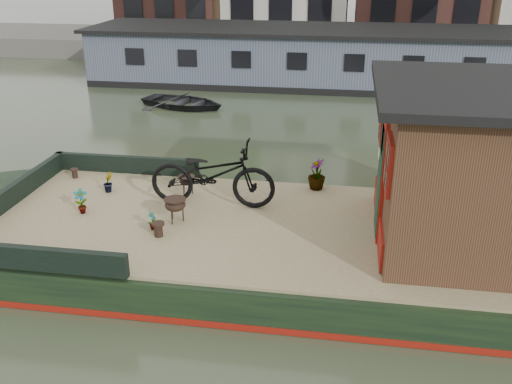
# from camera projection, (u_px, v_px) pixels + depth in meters

# --- Properties ---
(ground) EXTENTS (120.00, 120.00, 0.00)m
(ground) POSITION_uv_depth(u_px,v_px,m) (347.00, 266.00, 9.41)
(ground) COLOR #2F3D26
(ground) RESTS_ON ground
(houseboat_hull) EXTENTS (14.01, 4.02, 0.60)m
(houseboat_hull) POSITION_uv_depth(u_px,v_px,m) (268.00, 245.00, 9.49)
(houseboat_hull) COLOR black
(houseboat_hull) RESTS_ON ground
(houseboat_deck) EXTENTS (11.80, 3.80, 0.05)m
(houseboat_deck) POSITION_uv_depth(u_px,v_px,m) (350.00, 232.00, 9.16)
(houseboat_deck) COLOR #988B5E
(houseboat_deck) RESTS_ON houseboat_hull
(bow_bulwark) EXTENTS (3.00, 4.00, 0.35)m
(bow_bulwark) POSITION_uv_depth(u_px,v_px,m) (54.00, 201.00, 9.83)
(bow_bulwark) COLOR black
(bow_bulwark) RESTS_ON houseboat_deck
(cabin) EXTENTS (4.00, 3.50, 2.42)m
(cabin) POSITION_uv_depth(u_px,v_px,m) (506.00, 167.00, 8.35)
(cabin) COLOR black
(cabin) RESTS_ON houseboat_deck
(bicycle) EXTENTS (2.21, 0.79, 1.16)m
(bicycle) POSITION_uv_depth(u_px,v_px,m) (212.00, 174.00, 9.88)
(bicycle) COLOR black
(bicycle) RESTS_ON houseboat_deck
(potted_plant_a) EXTENTS (0.28, 0.23, 0.44)m
(potted_plant_a) POSITION_uv_depth(u_px,v_px,m) (81.00, 201.00, 9.68)
(potted_plant_a) COLOR #963D2A
(potted_plant_a) RESTS_ON houseboat_deck
(potted_plant_b) EXTENTS (0.21, 0.24, 0.37)m
(potted_plant_b) POSITION_uv_depth(u_px,v_px,m) (108.00, 182.00, 10.58)
(potted_plant_b) COLOR maroon
(potted_plant_b) RESTS_ON houseboat_deck
(potted_plant_d) EXTENTS (0.43, 0.43, 0.59)m
(potted_plant_d) POSITION_uv_depth(u_px,v_px,m) (317.00, 174.00, 10.66)
(potted_plant_d) COLOR maroon
(potted_plant_d) RESTS_ON houseboat_deck
(potted_plant_e) EXTENTS (0.15, 0.19, 0.31)m
(potted_plant_e) POSITION_uv_depth(u_px,v_px,m) (152.00, 221.00, 9.13)
(potted_plant_e) COLOR brown
(potted_plant_e) RESTS_ON houseboat_deck
(brazier_front) EXTENTS (0.41, 0.41, 0.41)m
(brazier_front) POSITION_uv_depth(u_px,v_px,m) (176.00, 210.00, 9.39)
(brazier_front) COLOR black
(brazier_front) RESTS_ON houseboat_deck
(brazier_rear) EXTENTS (0.42, 0.42, 0.36)m
(brazier_rear) POSITION_uv_depth(u_px,v_px,m) (187.00, 185.00, 10.47)
(brazier_rear) COLOR black
(brazier_rear) RESTS_ON houseboat_deck
(bollard_port) EXTENTS (0.16, 0.16, 0.19)m
(bollard_port) POSITION_uv_depth(u_px,v_px,m) (75.00, 173.00, 11.26)
(bollard_port) COLOR black
(bollard_port) RESTS_ON houseboat_deck
(bollard_stbd) EXTENTS (0.21, 0.21, 0.23)m
(bollard_stbd) POSITION_uv_depth(u_px,v_px,m) (158.00, 229.00, 8.94)
(bollard_stbd) COLOR black
(bollard_stbd) RESTS_ON houseboat_deck
(dinghy) EXTENTS (3.34, 2.78, 0.60)m
(dinghy) POSITION_uv_depth(u_px,v_px,m) (183.00, 98.00, 18.84)
(dinghy) COLOR black
(dinghy) RESTS_ON ground
(far_houseboat) EXTENTS (20.40, 4.40, 2.11)m
(far_houseboat) POSITION_uv_depth(u_px,v_px,m) (354.00, 59.00, 21.75)
(far_houseboat) COLOR #4D5666
(far_houseboat) RESTS_ON ground
(quay) EXTENTS (60.00, 6.00, 0.90)m
(quay) POSITION_uv_depth(u_px,v_px,m) (354.00, 47.00, 27.86)
(quay) COLOR #47443F
(quay) RESTS_ON ground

